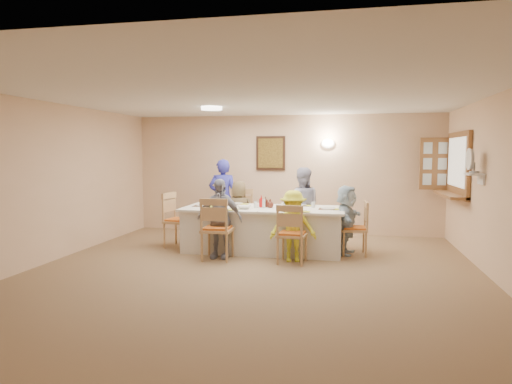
% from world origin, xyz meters
% --- Properties ---
extents(ground, '(7.00, 7.00, 0.00)m').
position_xyz_m(ground, '(0.00, 0.00, 0.00)').
color(ground, '#95774C').
extents(room_walls, '(7.00, 7.00, 7.00)m').
position_xyz_m(room_walls, '(0.00, 0.00, 1.51)').
color(room_walls, '#DCB58D').
rests_on(room_walls, ground).
extents(wall_picture, '(0.62, 0.05, 0.72)m').
position_xyz_m(wall_picture, '(-0.30, 3.46, 1.70)').
color(wall_picture, black).
rests_on(wall_picture, room_walls).
extents(wall_sconce, '(0.26, 0.09, 0.18)m').
position_xyz_m(wall_sconce, '(0.90, 3.44, 1.90)').
color(wall_sconce, white).
rests_on(wall_sconce, room_walls).
extents(ceiling_light, '(0.36, 0.36, 0.05)m').
position_xyz_m(ceiling_light, '(-1.00, 1.50, 2.47)').
color(ceiling_light, white).
rests_on(ceiling_light, room_walls).
extents(serving_hatch, '(0.06, 1.50, 1.15)m').
position_xyz_m(serving_hatch, '(3.21, 2.40, 1.50)').
color(serving_hatch, brown).
rests_on(serving_hatch, room_walls).
extents(hatch_sill, '(0.30, 1.50, 0.05)m').
position_xyz_m(hatch_sill, '(3.09, 2.40, 0.97)').
color(hatch_sill, brown).
rests_on(hatch_sill, room_walls).
extents(shutter_door, '(0.55, 0.04, 1.00)m').
position_xyz_m(shutter_door, '(2.95, 3.16, 1.50)').
color(shutter_door, brown).
rests_on(shutter_door, room_walls).
extents(fan_shelf, '(0.22, 0.36, 0.03)m').
position_xyz_m(fan_shelf, '(3.13, 1.05, 1.40)').
color(fan_shelf, white).
rests_on(fan_shelf, room_walls).
extents(desk_fan, '(0.30, 0.30, 0.28)m').
position_xyz_m(desk_fan, '(3.10, 1.05, 1.55)').
color(desk_fan, '#A5A5A8').
rests_on(desk_fan, fan_shelf).
extents(dining_table, '(2.78, 1.18, 0.76)m').
position_xyz_m(dining_table, '(-0.11, 1.63, 0.38)').
color(dining_table, beige).
rests_on(dining_table, ground).
extents(chair_back_left, '(0.53, 0.53, 1.01)m').
position_xyz_m(chair_back_left, '(-0.71, 2.43, 0.50)').
color(chair_back_left, tan).
rests_on(chair_back_left, ground).
extents(chair_back_right, '(0.50, 0.50, 1.00)m').
position_xyz_m(chair_back_right, '(0.49, 2.43, 0.50)').
color(chair_back_right, tan).
rests_on(chair_back_right, ground).
extents(chair_front_left, '(0.50, 0.50, 1.02)m').
position_xyz_m(chair_front_left, '(-0.71, 0.83, 0.51)').
color(chair_front_left, tan).
rests_on(chair_front_left, ground).
extents(chair_front_right, '(0.48, 0.48, 0.93)m').
position_xyz_m(chair_front_right, '(0.49, 0.83, 0.47)').
color(chair_front_right, tan).
rests_on(chair_front_right, ground).
extents(chair_left_end, '(0.55, 0.55, 1.00)m').
position_xyz_m(chair_left_end, '(-1.66, 1.63, 0.50)').
color(chair_left_end, tan).
rests_on(chair_left_end, ground).
extents(chair_right_end, '(0.46, 0.46, 0.91)m').
position_xyz_m(chair_right_end, '(1.44, 1.63, 0.45)').
color(chair_right_end, tan).
rests_on(chair_right_end, ground).
extents(diner_back_left, '(0.69, 0.56, 1.18)m').
position_xyz_m(diner_back_left, '(-0.71, 2.31, 0.59)').
color(diner_back_left, brown).
rests_on(diner_back_left, ground).
extents(diner_back_right, '(0.81, 0.69, 1.44)m').
position_xyz_m(diner_back_right, '(0.49, 2.31, 0.72)').
color(diner_back_right, '#A8A7C4').
rests_on(diner_back_right, ground).
extents(diner_front_left, '(0.80, 0.42, 1.30)m').
position_xyz_m(diner_front_left, '(-0.71, 0.95, 0.65)').
color(diner_front_left, '#8F90A1').
rests_on(diner_front_left, ground).
extents(diner_front_right, '(0.88, 0.69, 1.13)m').
position_xyz_m(diner_front_right, '(0.49, 0.95, 0.56)').
color(diner_front_right, yellow).
rests_on(diner_front_right, ground).
extents(diner_right_end, '(1.19, 0.69, 1.17)m').
position_xyz_m(diner_right_end, '(1.31, 1.63, 0.58)').
color(diner_right_end, silver).
rests_on(diner_right_end, ground).
extents(caregiver, '(0.68, 0.54, 1.58)m').
position_xyz_m(caregiver, '(-1.16, 2.78, 0.79)').
color(caregiver, '#3031A9').
rests_on(caregiver, ground).
extents(placemat_fl, '(0.34, 0.25, 0.01)m').
position_xyz_m(placemat_fl, '(-0.71, 1.21, 0.76)').
color(placemat_fl, '#472B19').
rests_on(placemat_fl, dining_table).
extents(plate_fl, '(0.23, 0.23, 0.01)m').
position_xyz_m(plate_fl, '(-0.71, 1.21, 0.77)').
color(plate_fl, white).
rests_on(plate_fl, dining_table).
extents(napkin_fl, '(0.15, 0.15, 0.01)m').
position_xyz_m(napkin_fl, '(-0.53, 1.16, 0.77)').
color(napkin_fl, yellow).
rests_on(napkin_fl, dining_table).
extents(placemat_fr, '(0.35, 0.26, 0.01)m').
position_xyz_m(placemat_fr, '(0.49, 1.21, 0.76)').
color(placemat_fr, '#472B19').
rests_on(placemat_fr, dining_table).
extents(plate_fr, '(0.25, 0.25, 0.02)m').
position_xyz_m(plate_fr, '(0.49, 1.21, 0.77)').
color(plate_fr, white).
rests_on(plate_fr, dining_table).
extents(napkin_fr, '(0.14, 0.14, 0.01)m').
position_xyz_m(napkin_fr, '(0.67, 1.16, 0.77)').
color(napkin_fr, yellow).
rests_on(napkin_fr, dining_table).
extents(placemat_bl, '(0.36, 0.26, 0.01)m').
position_xyz_m(placemat_bl, '(-0.71, 2.05, 0.76)').
color(placemat_bl, '#472B19').
rests_on(placemat_bl, dining_table).
extents(plate_bl, '(0.26, 0.26, 0.02)m').
position_xyz_m(plate_bl, '(-0.71, 2.05, 0.77)').
color(plate_bl, white).
rests_on(plate_bl, dining_table).
extents(napkin_bl, '(0.14, 0.14, 0.01)m').
position_xyz_m(napkin_bl, '(-0.53, 2.00, 0.77)').
color(napkin_bl, yellow).
rests_on(napkin_bl, dining_table).
extents(placemat_br, '(0.33, 0.24, 0.01)m').
position_xyz_m(placemat_br, '(0.49, 2.05, 0.76)').
color(placemat_br, '#472B19').
rests_on(placemat_br, dining_table).
extents(plate_br, '(0.23, 0.23, 0.01)m').
position_xyz_m(plate_br, '(0.49, 2.05, 0.77)').
color(plate_br, white).
rests_on(plate_br, dining_table).
extents(napkin_br, '(0.13, 0.13, 0.01)m').
position_xyz_m(napkin_br, '(0.67, 2.00, 0.77)').
color(napkin_br, yellow).
rests_on(napkin_br, dining_table).
extents(placemat_le, '(0.34, 0.25, 0.01)m').
position_xyz_m(placemat_le, '(-1.21, 1.63, 0.76)').
color(placemat_le, '#472B19').
rests_on(placemat_le, dining_table).
extents(plate_le, '(0.23, 0.23, 0.01)m').
position_xyz_m(plate_le, '(-1.21, 1.63, 0.77)').
color(plate_le, white).
rests_on(plate_le, dining_table).
extents(napkin_le, '(0.15, 0.15, 0.01)m').
position_xyz_m(napkin_le, '(-1.03, 1.58, 0.77)').
color(napkin_le, yellow).
rests_on(napkin_le, dining_table).
extents(placemat_re, '(0.33, 0.24, 0.01)m').
position_xyz_m(placemat_re, '(1.01, 1.63, 0.76)').
color(placemat_re, '#472B19').
rests_on(placemat_re, dining_table).
extents(plate_re, '(0.24, 0.24, 0.02)m').
position_xyz_m(plate_re, '(1.01, 1.63, 0.77)').
color(plate_re, white).
rests_on(plate_re, dining_table).
extents(napkin_re, '(0.14, 0.14, 0.01)m').
position_xyz_m(napkin_re, '(1.19, 1.58, 0.77)').
color(napkin_re, yellow).
rests_on(napkin_re, dining_table).
extents(teacup_a, '(0.20, 0.20, 0.09)m').
position_xyz_m(teacup_a, '(-0.89, 1.33, 0.81)').
color(teacup_a, white).
rests_on(teacup_a, dining_table).
extents(teacup_b, '(0.11, 0.11, 0.08)m').
position_xyz_m(teacup_b, '(0.31, 2.14, 0.80)').
color(teacup_b, white).
rests_on(teacup_b, dining_table).
extents(bowl_a, '(0.29, 0.29, 0.06)m').
position_xyz_m(bowl_a, '(-0.40, 1.38, 0.79)').
color(bowl_a, white).
rests_on(bowl_a, dining_table).
extents(bowl_b, '(0.27, 0.27, 0.06)m').
position_xyz_m(bowl_b, '(0.26, 1.87, 0.79)').
color(bowl_b, white).
rests_on(bowl_b, dining_table).
extents(condiment_ketchup, '(0.11, 0.11, 0.21)m').
position_xyz_m(condiment_ketchup, '(-0.16, 1.65, 0.87)').
color(condiment_ketchup, red).
rests_on(condiment_ketchup, dining_table).
extents(condiment_brown, '(0.09, 0.09, 0.18)m').
position_xyz_m(condiment_brown, '(-0.09, 1.72, 0.85)').
color(condiment_brown, '#512015').
rests_on(condiment_brown, dining_table).
extents(condiment_malt, '(0.17, 0.17, 0.15)m').
position_xyz_m(condiment_malt, '(0.01, 1.62, 0.84)').
color(condiment_malt, '#512015').
rests_on(condiment_malt, dining_table).
extents(drinking_glass, '(0.06, 0.06, 0.09)m').
position_xyz_m(drinking_glass, '(-0.26, 1.68, 0.82)').
color(drinking_glass, silver).
rests_on(drinking_glass, dining_table).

